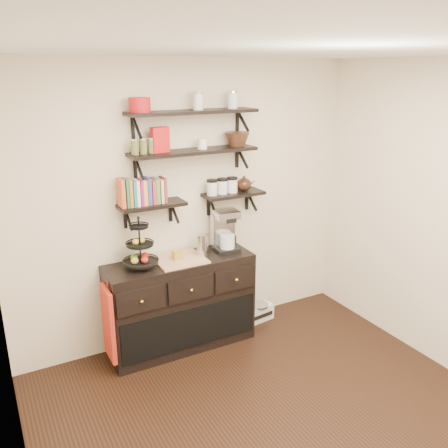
% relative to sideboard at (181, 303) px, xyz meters
% --- Properties ---
extents(floor, '(3.50, 3.50, 0.00)m').
position_rel_sideboard_xyz_m(floor, '(0.21, -1.51, -0.45)').
color(floor, black).
rests_on(floor, ground).
extents(ceiling, '(3.50, 3.50, 0.02)m').
position_rel_sideboard_xyz_m(ceiling, '(0.21, -1.51, 2.25)').
color(ceiling, white).
rests_on(ceiling, back_wall).
extents(back_wall, '(3.50, 0.02, 2.70)m').
position_rel_sideboard_xyz_m(back_wall, '(0.21, 0.24, 0.90)').
color(back_wall, beige).
rests_on(back_wall, ground).
extents(left_wall, '(0.02, 3.50, 2.70)m').
position_rel_sideboard_xyz_m(left_wall, '(-1.54, -1.51, 0.90)').
color(left_wall, beige).
rests_on(left_wall, ground).
extents(shelf_top, '(1.20, 0.27, 0.23)m').
position_rel_sideboard_xyz_m(shelf_top, '(0.21, 0.10, 1.78)').
color(shelf_top, black).
rests_on(shelf_top, back_wall).
extents(shelf_mid, '(1.20, 0.27, 0.23)m').
position_rel_sideboard_xyz_m(shelf_mid, '(0.21, 0.10, 1.43)').
color(shelf_mid, black).
rests_on(shelf_mid, back_wall).
extents(shelf_low_left, '(0.60, 0.25, 0.23)m').
position_rel_sideboard_xyz_m(shelf_low_left, '(-0.21, 0.12, 0.98)').
color(shelf_low_left, black).
rests_on(shelf_low_left, back_wall).
extents(shelf_low_right, '(0.60, 0.25, 0.23)m').
position_rel_sideboard_xyz_m(shelf_low_right, '(0.63, 0.12, 0.98)').
color(shelf_low_right, black).
rests_on(shelf_low_right, back_wall).
extents(cookbooks, '(0.43, 0.15, 0.26)m').
position_rel_sideboard_xyz_m(cookbooks, '(-0.26, 0.12, 1.11)').
color(cookbooks, '#C8502C').
rests_on(cookbooks, shelf_low_left).
extents(glass_canisters, '(0.32, 0.10, 0.13)m').
position_rel_sideboard_xyz_m(glass_canisters, '(0.51, 0.12, 1.06)').
color(glass_canisters, silver).
rests_on(glass_canisters, shelf_low_right).
extents(sideboard, '(1.40, 0.50, 0.92)m').
position_rel_sideboard_xyz_m(sideboard, '(0.00, 0.00, 0.00)').
color(sideboard, black).
rests_on(sideboard, floor).
extents(fruit_stand, '(0.31, 0.31, 0.46)m').
position_rel_sideboard_xyz_m(fruit_stand, '(-0.37, 0.00, 0.61)').
color(fruit_stand, black).
rests_on(fruit_stand, sideboard).
extents(candle, '(0.08, 0.08, 0.08)m').
position_rel_sideboard_xyz_m(candle, '(-0.02, 0.00, 0.50)').
color(candle, olive).
rests_on(candle, sideboard).
extents(coffee_maker, '(0.24, 0.24, 0.41)m').
position_rel_sideboard_xyz_m(coffee_maker, '(0.50, 0.03, 0.64)').
color(coffee_maker, black).
rests_on(coffee_maker, sideboard).
extents(thermal_carafe, '(0.11, 0.11, 0.22)m').
position_rel_sideboard_xyz_m(thermal_carafe, '(0.23, -0.02, 0.56)').
color(thermal_carafe, silver).
rests_on(thermal_carafe, sideboard).
extents(apron, '(0.04, 0.29, 0.67)m').
position_rel_sideboard_xyz_m(apron, '(-0.73, -0.10, 0.03)').
color(apron, '#9B2010').
rests_on(apron, sideboard).
extents(radio, '(0.33, 0.24, 0.19)m').
position_rel_sideboard_xyz_m(radio, '(0.93, 0.06, -0.36)').
color(radio, silver).
rests_on(radio, floor).
extents(recipe_box, '(0.17, 0.09, 0.22)m').
position_rel_sideboard_xyz_m(recipe_box, '(-0.11, 0.10, 1.56)').
color(recipe_box, red).
rests_on(recipe_box, shelf_mid).
extents(walnut_bowl, '(0.24, 0.24, 0.13)m').
position_rel_sideboard_xyz_m(walnut_bowl, '(0.66, 0.10, 1.51)').
color(walnut_bowl, black).
rests_on(walnut_bowl, shelf_mid).
extents(ramekins, '(0.09, 0.09, 0.10)m').
position_rel_sideboard_xyz_m(ramekins, '(0.30, 0.10, 1.50)').
color(ramekins, white).
rests_on(ramekins, shelf_mid).
extents(teapot, '(0.21, 0.16, 0.15)m').
position_rel_sideboard_xyz_m(teapot, '(0.76, 0.12, 1.07)').
color(teapot, black).
rests_on(teapot, shelf_low_right).
extents(red_pot, '(0.18, 0.18, 0.12)m').
position_rel_sideboard_xyz_m(red_pot, '(-0.27, 0.10, 1.86)').
color(red_pot, red).
rests_on(red_pot, shelf_top).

